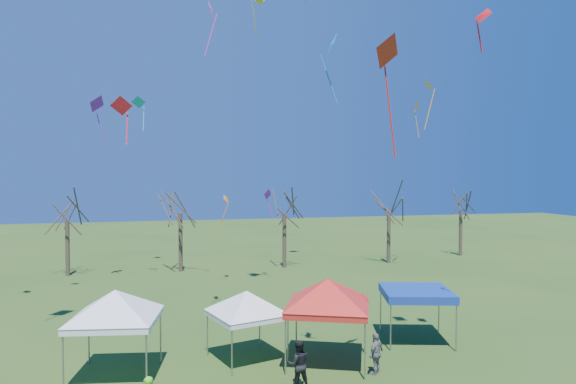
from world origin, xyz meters
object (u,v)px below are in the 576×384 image
tree_4 (389,193)px  tent_white_west (115,296)px  tree_2 (180,192)px  tent_red (328,284)px  person_dark (298,364)px  tent_white_mid (247,295)px  tree_1 (67,200)px  tent_blue (416,293)px  person_grey (376,353)px  tree_3 (284,194)px  tree_5 (461,195)px

tree_4 → tent_white_west: bearing=-135.4°
tree_2 → tent_red: (5.07, -21.67, -3.04)m
person_dark → tent_white_mid: bearing=-63.5°
tree_1 → tent_blue: tree_1 is taller
tent_blue → tent_white_mid: bearing=-176.3°
tent_white_mid → person_dark: 3.98m
tent_white_mid → person_dark: bearing=-68.0°
tree_4 → person_dark: size_ratio=4.48×
tent_blue → person_grey: (-3.43, -3.25, -1.40)m
tree_3 → person_grey: 23.55m
tree_3 → tree_5: (17.69, 2.02, -0.35)m
tree_3 → person_dark: bearing=-102.4°
tree_2 → tent_red: tree_2 is taller
tree_3 → person_grey: (-1.89, -22.87, -5.27)m
tent_white_west → tent_red: bearing=-4.5°
tent_white_west → tent_blue: bearing=4.6°
tent_red → person_grey: tent_red is taller
person_dark → tent_blue: bearing=-145.9°
tree_2 → person_grey: 24.72m
tent_white_mid → tent_red: (3.14, -1.20, 0.56)m
tent_white_west → tent_white_mid: size_ratio=1.19×
tree_5 → person_dark: (-22.83, -25.44, -4.85)m
tent_blue → person_dark: 7.81m
tent_blue → person_dark: tent_blue is taller
tent_white_mid → person_grey: (4.58, -2.74, -1.88)m
tree_5 → person_dark: 34.52m
person_dark → person_grey: 3.30m
tent_white_west → person_dark: size_ratio=2.44×
tent_white_west → person_dark: (6.47, -2.74, -2.22)m
tree_5 → tent_white_mid: size_ratio=2.06×
tree_1 → tree_2: bearing=-1.8°
tree_4 → tent_blue: size_ratio=2.10×
person_dark → person_grey: bearing=-166.0°
tree_4 → tent_red: (-12.66, -21.29, -2.81)m
tent_white_west → person_dark: tent_white_west is taller
tree_3 → tree_4: bearing=-0.3°
tree_2 → tent_blue: size_ratio=2.18×
tent_red → tree_4: bearing=59.3°
tent_red → tent_white_west: bearing=175.5°
tree_4 → tree_5: size_ratio=1.06×
tree_5 → tree_1: bearing=-177.6°
tree_5 → tent_red: size_ratio=1.77×
tent_blue → person_dark: bearing=-150.4°
tent_red → tent_blue: tent_red is taller
tree_1 → tent_red: (13.47, -21.94, -2.55)m
tree_4 → tent_red: 24.93m
tent_blue → tree_3: bearing=94.5°
tree_1 → tent_blue: (18.34, -20.22, -3.59)m
tree_5 → person_grey: size_ratio=4.64×
tent_blue → tree_4: bearing=68.3°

